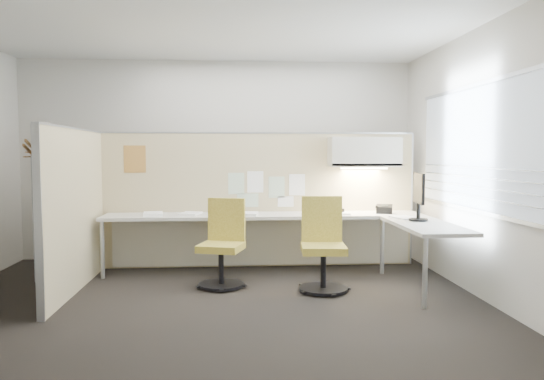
{
  "coord_description": "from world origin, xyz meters",
  "views": [
    {
      "loc": [
        0.22,
        -5.36,
        1.5
      ],
      "look_at": [
        0.66,
        0.8,
        1.07
      ],
      "focal_mm": 35.0,
      "sensor_mm": 36.0,
      "label": 1
    }
  ],
  "objects": [
    {
      "name": "window_pane",
      "position": [
        2.73,
        0.0,
        1.55
      ],
      "size": [
        0.01,
        2.8,
        1.3
      ],
      "primitive_type": "cube",
      "color": "#909AA7",
      "rests_on": "wall_right"
    },
    {
      "name": "pinned_papers",
      "position": [
        0.63,
        1.57,
        1.03
      ],
      "size": [
        1.01,
        0.0,
        0.47
      ],
      "color": "#8CBF8C",
      "rests_on": "partition_back"
    },
    {
      "name": "partition_back",
      "position": [
        0.55,
        1.6,
        0.88
      ],
      "size": [
        4.1,
        0.06,
        1.75
      ],
      "primitive_type": "cube",
      "color": "beige",
      "rests_on": "floor"
    },
    {
      "name": "monitor",
      "position": [
        2.3,
        0.46,
        1.04
      ],
      "size": [
        0.21,
        0.51,
        0.54
      ],
      "rotation": [
        0.0,
        0.0,
        1.41
      ],
      "color": "black",
      "rests_on": "desk"
    },
    {
      "name": "ceiling",
      "position": [
        0.0,
        0.0,
        2.8
      ],
      "size": [
        5.5,
        4.5,
        0.01
      ],
      "primitive_type": "cube",
      "color": "white",
      "rests_on": "wall_back"
    },
    {
      "name": "wall_front",
      "position": [
        0.0,
        -2.25,
        1.4
      ],
      "size": [
        5.5,
        0.02,
        2.8
      ],
      "primitive_type": "cube",
      "color": "beige",
      "rests_on": "ground"
    },
    {
      "name": "wall_right",
      "position": [
        2.75,
        0.0,
        1.4
      ],
      "size": [
        0.02,
        4.5,
        2.8
      ],
      "primitive_type": "cube",
      "color": "beige",
      "rests_on": "ground"
    },
    {
      "name": "task_light_strip",
      "position": [
        1.9,
        1.39,
        1.3
      ],
      "size": [
        0.6,
        0.06,
        0.02
      ],
      "primitive_type": "cube",
      "color": "#FFEABF",
      "rests_on": "overhead_bin"
    },
    {
      "name": "phone",
      "position": [
        2.13,
        1.25,
        0.78
      ],
      "size": [
        0.26,
        0.25,
        0.12
      ],
      "rotation": [
        0.0,
        0.0,
        -0.32
      ],
      "color": "black",
      "rests_on": "desk"
    },
    {
      "name": "chair_right",
      "position": [
        1.18,
        0.31,
        0.47
      ],
      "size": [
        0.53,
        0.54,
        1.0
      ],
      "rotation": [
        0.0,
        0.0,
        -0.08
      ],
      "color": "black",
      "rests_on": "floor"
    },
    {
      "name": "paper_stack_1",
      "position": [
        -0.33,
        1.32,
        0.74
      ],
      "size": [
        0.3,
        0.35,
        0.02
      ],
      "primitive_type": "cube",
      "rotation": [
        0.0,
        0.0,
        -0.26
      ],
      "color": "white",
      "rests_on": "desk"
    },
    {
      "name": "paper_stack_4",
      "position": [
        2.22,
        0.72,
        0.74
      ],
      "size": [
        0.32,
        0.36,
        0.02
      ],
      "primitive_type": "cube",
      "rotation": [
        0.0,
        0.0,
        0.34
      ],
      "color": "white",
      "rests_on": "desk"
    },
    {
      "name": "wall_back",
      "position": [
        0.0,
        2.25,
        1.4
      ],
      "size": [
        5.5,
        0.02,
        2.8
      ],
      "primitive_type": "cube",
      "color": "beige",
      "rests_on": "ground"
    },
    {
      "name": "overhead_bin",
      "position": [
        1.9,
        1.39,
        1.51
      ],
      "size": [
        0.9,
        0.36,
        0.38
      ],
      "primitive_type": "cube",
      "color": "beige",
      "rests_on": "partition_back"
    },
    {
      "name": "chair_left",
      "position": [
        0.09,
        0.57,
        0.45
      ],
      "size": [
        0.56,
        0.58,
        0.97
      ],
      "rotation": [
        0.0,
        0.0,
        -0.28
      ],
      "color": "black",
      "rests_on": "floor"
    },
    {
      "name": "floor",
      "position": [
        0.0,
        0.0,
        -0.01
      ],
      "size": [
        5.5,
        4.5,
        0.01
      ],
      "primitive_type": "cube",
      "color": "black",
      "rests_on": "ground"
    },
    {
      "name": "coat_hook",
      "position": [
        -1.58,
        -0.41,
        1.41
      ],
      "size": [
        0.18,
        0.49,
        1.45
      ],
      "color": "silver",
      "rests_on": "partition_left"
    },
    {
      "name": "paper_stack_3",
      "position": [
        1.54,
        1.21,
        0.74
      ],
      "size": [
        0.25,
        0.31,
        0.02
      ],
      "primitive_type": "cube",
      "rotation": [
        0.0,
        0.0,
        0.07
      ],
      "color": "white",
      "rests_on": "desk"
    },
    {
      "name": "stapler",
      "position": [
        1.41,
        1.31,
        0.76
      ],
      "size": [
        0.15,
        0.08,
        0.05
      ],
      "primitive_type": "cube",
      "rotation": [
        0.0,
        0.0,
        -0.32
      ],
      "color": "black",
      "rests_on": "desk"
    },
    {
      "name": "tape_dispenser",
      "position": [
        1.57,
        1.27,
        0.76
      ],
      "size": [
        0.11,
        0.07,
        0.06
      ],
      "primitive_type": "cube",
      "rotation": [
        0.0,
        0.0,
        -0.15
      ],
      "color": "black",
      "rests_on": "desk"
    },
    {
      "name": "desk",
      "position": [
        0.93,
        1.13,
        0.6
      ],
      "size": [
        4.0,
        2.07,
        0.73
      ],
      "color": "beige",
      "rests_on": "floor"
    },
    {
      "name": "paper_stack_2",
      "position": [
        0.39,
        1.15,
        0.75
      ],
      "size": [
        0.27,
        0.33,
        0.03
      ],
      "primitive_type": "cube",
      "rotation": [
        0.0,
        0.0,
        -0.13
      ],
      "color": "white",
      "rests_on": "desk"
    },
    {
      "name": "partition_left",
      "position": [
        -1.5,
        0.5,
        0.88
      ],
      "size": [
        0.06,
        2.2,
        1.75
      ],
      "primitive_type": "cube",
      "color": "beige",
      "rests_on": "floor"
    },
    {
      "name": "poster",
      "position": [
        -1.05,
        1.57,
        1.42
      ],
      "size": [
        0.28,
        0.0,
        0.35
      ],
      "primitive_type": "cube",
      "color": "#FF9F20",
      "rests_on": "partition_back"
    },
    {
      "name": "paper_stack_0",
      "position": [
        -0.78,
        1.23,
        0.75
      ],
      "size": [
        0.27,
        0.33,
        0.04
      ],
      "primitive_type": "cube",
      "rotation": [
        0.0,
        0.0,
        0.14
      ],
      "color": "white",
      "rests_on": "desk"
    }
  ]
}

